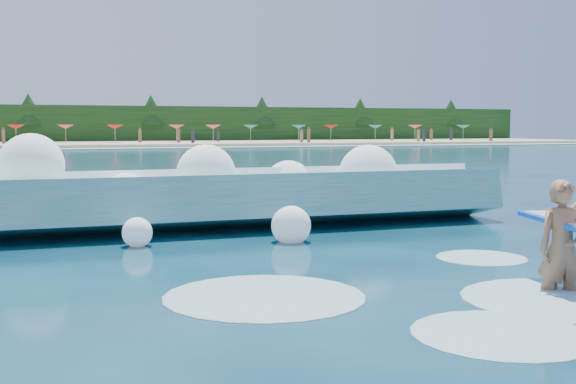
% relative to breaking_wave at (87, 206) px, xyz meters
% --- Properties ---
extents(ground, '(200.00, 200.00, 0.00)m').
position_rel_breaking_wave_xyz_m(ground, '(1.51, -6.64, -0.59)').
color(ground, '#072A3F').
rests_on(ground, ground).
extents(beach, '(140.00, 20.00, 0.40)m').
position_rel_breaking_wave_xyz_m(beach, '(1.51, 71.36, -0.39)').
color(beach, tan).
rests_on(beach, ground).
extents(wet_band, '(140.00, 5.00, 0.08)m').
position_rel_breaking_wave_xyz_m(wet_band, '(1.51, 60.36, -0.55)').
color(wet_band, silver).
rests_on(wet_band, ground).
extents(treeline, '(140.00, 4.00, 5.00)m').
position_rel_breaking_wave_xyz_m(treeline, '(1.51, 81.36, 1.91)').
color(treeline, black).
rests_on(treeline, ground).
extents(breaking_wave, '(19.50, 2.97, 1.68)m').
position_rel_breaking_wave_xyz_m(breaking_wave, '(0.00, 0.00, 0.00)').
color(breaking_wave, teal).
rests_on(breaking_wave, ground).
extents(surfer_with_board, '(1.32, 3.06, 1.93)m').
position_rel_breaking_wave_xyz_m(surfer_with_board, '(5.78, -8.34, 0.13)').
color(surfer_with_board, '#9A6748').
rests_on(surfer_with_board, ground).
extents(wave_spray, '(15.23, 4.40, 2.27)m').
position_rel_breaking_wave_xyz_m(wave_spray, '(-0.47, -0.18, 0.49)').
color(wave_spray, white).
rests_on(wave_spray, ground).
extents(surf_foam, '(9.14, 5.94, 0.14)m').
position_rel_breaking_wave_xyz_m(surf_foam, '(4.66, -7.96, -0.59)').
color(surf_foam, silver).
rests_on(surf_foam, ground).
extents(beach_umbrellas, '(113.50, 6.70, 0.50)m').
position_rel_breaking_wave_xyz_m(beach_umbrellas, '(1.41, 73.52, 1.66)').
color(beach_umbrellas, red).
rests_on(beach_umbrellas, ground).
extents(beachgoers, '(95.47, 13.61, 1.92)m').
position_rel_breaking_wave_xyz_m(beachgoers, '(-1.86, 66.87, 0.51)').
color(beachgoers, '#3F332D').
rests_on(beachgoers, ground).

